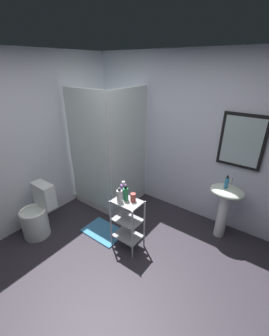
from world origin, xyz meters
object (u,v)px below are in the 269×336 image
(hand_soap_bottle, at_px, (227,183))
(bath_mat, at_px, (103,231))
(conditioner_bottle_purple, at_px, (123,190))
(storage_cart, at_px, (128,221))
(shower_stall, at_px, (111,179))
(pedestal_sink, at_px, (225,202))
(body_wash_bottle_green, at_px, (126,194))
(rinse_cup, at_px, (133,197))
(lotion_bottle_white, at_px, (120,196))
(toilet, at_px, (37,215))

(hand_soap_bottle, relative_size, bath_mat, 0.29)
(conditioner_bottle_purple, bearing_deg, storage_cart, -29.61)
(hand_soap_bottle, bearing_deg, shower_stall, -171.77)
(pedestal_sink, bearing_deg, shower_stall, -170.97)
(bath_mat, bearing_deg, storage_cart, 0.42)
(conditioner_bottle_purple, height_order, bath_mat, conditioner_bottle_purple)
(bath_mat, bearing_deg, hand_soap_bottle, 34.87)
(body_wash_bottle_green, relative_size, rinse_cup, 1.92)
(body_wash_bottle_green, xyz_separation_m, conditioner_bottle_purple, (-0.08, 0.05, 0.00))
(storage_cart, relative_size, hand_soap_bottle, 4.23)
(rinse_cup, bearing_deg, conditioner_bottle_purple, 175.10)
(shower_stall, xyz_separation_m, lotion_bottle_white, (0.86, -0.75, 0.36))
(rinse_cup, bearing_deg, pedestal_sink, 46.84)
(shower_stall, distance_m, rinse_cup, 1.22)
(lotion_bottle_white, xyz_separation_m, bath_mat, (-0.40, 0.06, -0.82))
(lotion_bottle_white, bearing_deg, storage_cart, 39.64)
(hand_soap_bottle, distance_m, rinse_cup, 1.25)
(hand_soap_bottle, height_order, lotion_bottle_white, hand_soap_bottle)
(lotion_bottle_white, height_order, bath_mat, lotion_bottle_white)
(body_wash_bottle_green, height_order, lotion_bottle_white, body_wash_bottle_green)
(shower_stall, bearing_deg, pedestal_sink, 9.03)
(toilet, bearing_deg, pedestal_sink, 35.83)
(shower_stall, height_order, lotion_bottle_white, shower_stall)
(hand_soap_bottle, xyz_separation_m, conditioner_bottle_purple, (-1.02, -0.90, -0.05))
(storage_cart, bearing_deg, rinse_cup, 40.32)
(toilet, xyz_separation_m, storage_cart, (1.22, 0.57, 0.12))
(body_wash_bottle_green, height_order, bath_mat, body_wash_bottle_green)
(body_wash_bottle_green, distance_m, lotion_bottle_white, 0.08)
(rinse_cup, bearing_deg, lotion_bottle_white, -140.06)
(shower_stall, xyz_separation_m, storage_cart, (0.93, -0.69, -0.03))
(lotion_bottle_white, height_order, rinse_cup, lotion_bottle_white)
(pedestal_sink, height_order, toilet, pedestal_sink)
(rinse_cup, bearing_deg, toilet, -154.18)
(body_wash_bottle_green, relative_size, conditioner_bottle_purple, 0.95)
(shower_stall, bearing_deg, body_wash_bottle_green, -37.16)
(storage_cart, height_order, hand_soap_bottle, hand_soap_bottle)
(storage_cart, distance_m, rinse_cup, 0.37)
(lotion_bottle_white, bearing_deg, toilet, -156.04)
(storage_cart, height_order, bath_mat, storage_cart)
(hand_soap_bottle, distance_m, lotion_bottle_white, 1.42)
(shower_stall, xyz_separation_m, hand_soap_bottle, (1.84, 0.27, 0.42))
(hand_soap_bottle, bearing_deg, body_wash_bottle_green, -135.02)
(shower_stall, xyz_separation_m, body_wash_bottle_green, (0.90, -0.68, 0.37))
(hand_soap_bottle, xyz_separation_m, lotion_bottle_white, (-0.98, -1.02, -0.06))
(shower_stall, relative_size, conditioner_bottle_purple, 9.15)
(shower_stall, bearing_deg, bath_mat, -56.50)
(bath_mat, bearing_deg, rinse_cup, 5.62)
(rinse_cup, distance_m, bath_mat, 0.95)
(conditioner_bottle_purple, xyz_separation_m, bath_mat, (-0.36, -0.07, -0.83))
(toilet, relative_size, bath_mat, 1.27)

